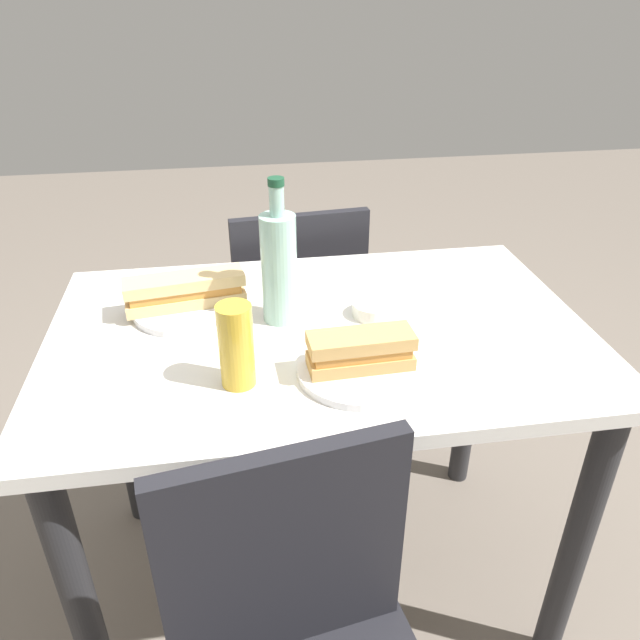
% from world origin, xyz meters
% --- Properties ---
extents(ground_plane, '(8.00, 8.00, 0.00)m').
position_xyz_m(ground_plane, '(0.00, 0.00, 0.00)').
color(ground_plane, '#6B6056').
extents(dining_table, '(1.11, 0.71, 0.77)m').
position_xyz_m(dining_table, '(0.00, 0.00, 0.64)').
color(dining_table, silver).
rests_on(dining_table, ground).
extents(chair_far, '(0.44, 0.44, 0.86)m').
position_xyz_m(chair_far, '(0.01, 0.55, 0.49)').
color(chair_far, black).
rests_on(chair_far, ground).
extents(plate_near, '(0.23, 0.23, 0.01)m').
position_xyz_m(plate_near, '(-0.27, 0.12, 0.78)').
color(plate_near, white).
rests_on(plate_near, dining_table).
extents(baguette_sandwich_near, '(0.26, 0.11, 0.07)m').
position_xyz_m(baguette_sandwich_near, '(-0.27, 0.12, 0.82)').
color(baguette_sandwich_near, '#DBB77A').
rests_on(baguette_sandwich_near, plate_near).
extents(knife_near, '(0.18, 0.03, 0.01)m').
position_xyz_m(knife_near, '(-0.29, 0.17, 0.79)').
color(knife_near, silver).
rests_on(knife_near, plate_near).
extents(plate_far, '(0.23, 0.23, 0.01)m').
position_xyz_m(plate_far, '(0.05, -0.17, 0.78)').
color(plate_far, white).
rests_on(plate_far, dining_table).
extents(baguette_sandwich_far, '(0.19, 0.08, 0.07)m').
position_xyz_m(baguette_sandwich_far, '(0.05, -0.17, 0.82)').
color(baguette_sandwich_far, tan).
rests_on(baguette_sandwich_far, plate_far).
extents(knife_far, '(0.18, 0.06, 0.01)m').
position_xyz_m(knife_far, '(0.03, -0.12, 0.79)').
color(knife_far, silver).
rests_on(knife_far, plate_far).
extents(water_bottle, '(0.07, 0.07, 0.31)m').
position_xyz_m(water_bottle, '(-0.08, 0.05, 0.90)').
color(water_bottle, '#99C6B7').
rests_on(water_bottle, dining_table).
extents(beer_glass, '(0.06, 0.06, 0.16)m').
position_xyz_m(beer_glass, '(-0.17, -0.17, 0.85)').
color(beer_glass, gold).
rests_on(beer_glass, dining_table).
extents(olive_bowl, '(0.09, 0.09, 0.03)m').
position_xyz_m(olive_bowl, '(0.12, 0.04, 0.79)').
color(olive_bowl, silver).
rests_on(olive_bowl, dining_table).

